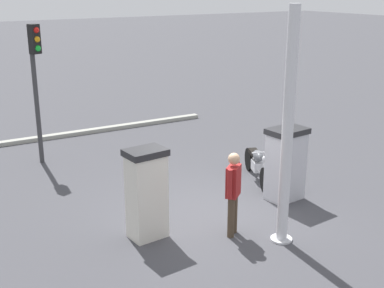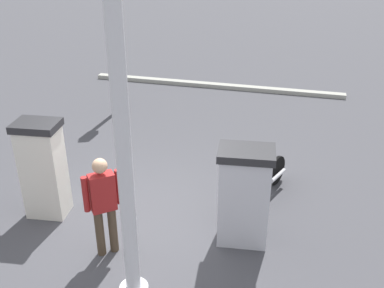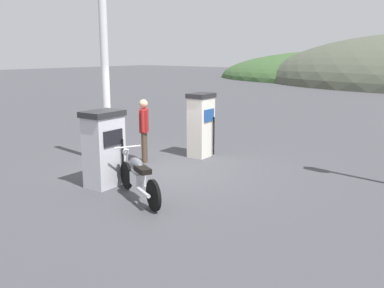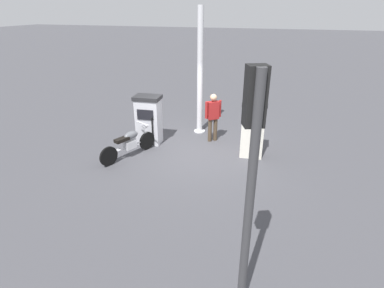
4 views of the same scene
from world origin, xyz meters
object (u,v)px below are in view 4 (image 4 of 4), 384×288
object	(u,v)px
motorcycle_near_pump	(129,143)
canopy_support_pole	(200,76)
attendant_person	(213,115)
fuel_pump_near	(149,120)
roadside_traffic_light	(252,159)
fuel_pump_far	(253,129)

from	to	relation	value
motorcycle_near_pump	canopy_support_pole	xyz separation A→B (m)	(-2.56, 1.46, 1.58)
attendant_person	canopy_support_pole	bearing A→B (deg)	-135.87
fuel_pump_near	motorcycle_near_pump	size ratio (longest dim) A/B	0.86
motorcycle_near_pump	roadside_traffic_light	distance (m)	5.96
fuel_pump_far	canopy_support_pole	distance (m)	2.74
fuel_pump_far	attendant_person	world-z (taller)	fuel_pump_far
fuel_pump_far	canopy_support_pole	bearing A→B (deg)	-125.12
motorcycle_near_pump	canopy_support_pole	world-z (taller)	canopy_support_pole
motorcycle_near_pump	fuel_pump_near	bearing A→B (deg)	172.92
fuel_pump_near	motorcycle_near_pump	world-z (taller)	fuel_pump_near
fuel_pump_far	fuel_pump_near	bearing A→B (deg)	-90.00
roadside_traffic_light	fuel_pump_near	bearing A→B (deg)	-143.39
motorcycle_near_pump	attendant_person	size ratio (longest dim) A/B	1.16
fuel_pump_near	attendant_person	xyz separation A→B (m)	(-0.77, 1.96, 0.11)
motorcycle_near_pump	attendant_person	world-z (taller)	attendant_person
attendant_person	canopy_support_pole	distance (m)	1.44
fuel_pump_far	roadside_traffic_light	size ratio (longest dim) A/B	0.48
fuel_pump_far	canopy_support_pole	size ratio (longest dim) A/B	0.41
attendant_person	canopy_support_pole	size ratio (longest dim) A/B	0.38
attendant_person	roadside_traffic_light	xyz separation A→B (m)	(5.89, 1.84, 1.53)
fuel_pump_near	motorcycle_near_pump	distance (m)	1.20
fuel_pump_near	attendant_person	bearing A→B (deg)	111.39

